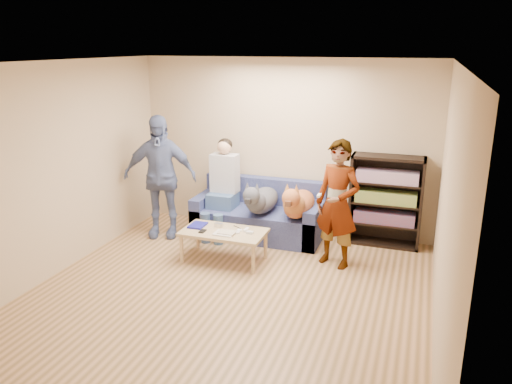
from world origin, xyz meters
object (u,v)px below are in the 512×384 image
at_px(person_standing_left, 160,177).
at_px(bookshelf, 386,199).
at_px(notebook_blue, 198,225).
at_px(camera_silver, 219,225).
at_px(dog_gray, 261,200).
at_px(sofa, 260,217).
at_px(dog_tan, 298,203).
at_px(person_standing_right, 337,204).
at_px(person_seated, 222,184).
at_px(coffee_table, 224,234).

xyz_separation_m(person_standing_left, bookshelf, (3.18, 0.72, -0.23)).
height_order(notebook_blue, camera_silver, camera_silver).
height_order(person_standing_left, camera_silver, person_standing_left).
bearing_deg(person_standing_left, dog_gray, -6.25).
xyz_separation_m(camera_silver, sofa, (0.27, 0.93, -0.16)).
xyz_separation_m(dog_gray, dog_tan, (0.55, -0.00, 0.01)).
bearing_deg(person_standing_right, person_seated, -176.34).
xyz_separation_m(person_standing_left, coffee_table, (1.23, -0.56, -0.54)).
height_order(person_standing_right, sofa, person_standing_right).
height_order(notebook_blue, bookshelf, bookshelf).
relative_size(camera_silver, person_seated, 0.07).
relative_size(dog_tan, bookshelf, 0.89).
bearing_deg(bookshelf, coffee_table, -146.71).
distance_m(sofa, dog_gray, 0.42).
xyz_separation_m(camera_silver, bookshelf, (2.07, 1.16, 0.23)).
bearing_deg(sofa, person_standing_left, -160.58).
xyz_separation_m(notebook_blue, dog_gray, (0.64, 0.77, 0.19)).
bearing_deg(person_standing_right, coffee_table, -144.98).
bearing_deg(person_standing_right, person_standing_left, -163.51).
height_order(person_standing_right, camera_silver, person_standing_right).
xyz_separation_m(dog_tan, coffee_table, (-0.79, -0.82, -0.26)).
relative_size(notebook_blue, dog_tan, 0.22).
relative_size(sofa, dog_tan, 1.63).
xyz_separation_m(camera_silver, person_seated, (-0.28, 0.80, 0.33)).
relative_size(person_standing_left, dog_tan, 1.57).
relative_size(notebook_blue, dog_gray, 0.21).
bearing_deg(camera_silver, person_seated, 109.01).
distance_m(person_seated, bookshelf, 2.37).
xyz_separation_m(notebook_blue, person_seated, (0.00, 0.87, 0.34)).
distance_m(person_standing_left, coffee_table, 1.46).
distance_m(notebook_blue, person_seated, 0.93).
distance_m(dog_gray, coffee_table, 0.89).
relative_size(notebook_blue, bookshelf, 0.20).
height_order(person_standing_right, coffee_table, person_standing_right).
relative_size(dog_tan, coffee_table, 1.06).
bearing_deg(camera_silver, coffee_table, -45.00).
height_order(person_standing_left, coffee_table, person_standing_left).
distance_m(person_standing_left, camera_silver, 1.28).
bearing_deg(bookshelf, notebook_blue, -152.37).
bearing_deg(sofa, dog_gray, -68.20).
bearing_deg(bookshelf, dog_tan, -158.30).
xyz_separation_m(notebook_blue, bookshelf, (2.35, 1.23, 0.25)).
distance_m(sofa, bookshelf, 1.86).
relative_size(coffee_table, bookshelf, 0.85).
bearing_deg(person_seated, person_standing_right, -17.05).
relative_size(person_seated, bookshelf, 1.13).
height_order(camera_silver, bookshelf, bookshelf).
relative_size(camera_silver, sofa, 0.06).
bearing_deg(person_standing_left, person_standing_right, -20.56).
height_order(notebook_blue, person_seated, person_seated).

